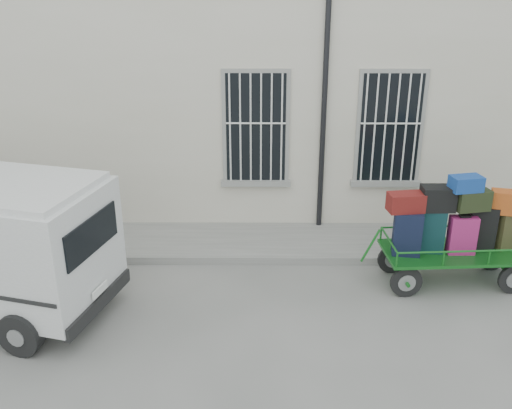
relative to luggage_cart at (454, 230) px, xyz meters
The scene contains 4 objects.
ground 3.29m from the luggage_cart, 166.52° to the right, with size 80.00×80.00×0.00m, color slate.
building 5.98m from the luggage_cart, 122.46° to the left, with size 24.00×5.15×6.00m.
sidewalk 3.51m from the luggage_cart, 154.13° to the left, with size 24.00×1.70×0.15m, color slate.
luggage_cart is the anchor object (origin of this frame).
Camera 1 is at (-0.32, -8.25, 5.15)m, focal length 40.00 mm.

